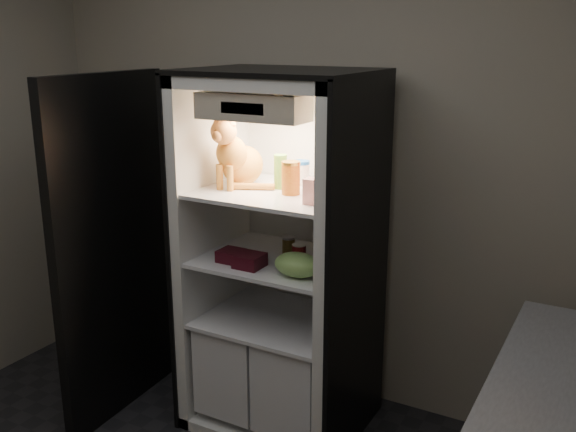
% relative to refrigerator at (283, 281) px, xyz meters
% --- Properties ---
extents(room_shell, '(3.60, 3.60, 3.60)m').
position_rel_refrigerator_xyz_m(room_shell, '(0.00, -1.38, 0.83)').
color(room_shell, white).
rests_on(room_shell, floor).
extents(refrigerator, '(0.90, 0.72, 1.88)m').
position_rel_refrigerator_xyz_m(refrigerator, '(0.00, 0.00, 0.00)').
color(refrigerator, white).
rests_on(refrigerator, floor).
extents(fridge_door, '(0.10, 0.87, 1.85)m').
position_rel_refrigerator_xyz_m(fridge_door, '(-0.85, -0.34, 0.12)').
color(fridge_door, black).
rests_on(fridge_door, floor).
extents(tabby_cat, '(0.32, 0.36, 0.39)m').
position_rel_refrigerator_xyz_m(tabby_cat, '(-0.22, -0.07, 0.64)').
color(tabby_cat, '#C26918').
rests_on(tabby_cat, refrigerator).
extents(parmesan_shaker, '(0.07, 0.07, 0.17)m').
position_rel_refrigerator_xyz_m(parmesan_shaker, '(-0.01, -0.01, 0.58)').
color(parmesan_shaker, '#27912A').
rests_on(parmesan_shaker, refrigerator).
extents(mayo_tub, '(0.09, 0.09, 0.12)m').
position_rel_refrigerator_xyz_m(mayo_tub, '(0.04, 0.12, 0.56)').
color(mayo_tub, white).
rests_on(mayo_tub, refrigerator).
extents(salsa_jar, '(0.09, 0.09, 0.16)m').
position_rel_refrigerator_xyz_m(salsa_jar, '(0.10, -0.09, 0.58)').
color(salsa_jar, maroon).
rests_on(salsa_jar, refrigerator).
extents(pepper_jar, '(0.13, 0.13, 0.22)m').
position_rel_refrigerator_xyz_m(pepper_jar, '(0.25, 0.04, 0.61)').
color(pepper_jar, '#9F2615').
rests_on(pepper_jar, refrigerator).
extents(cream_carton, '(0.07, 0.07, 0.12)m').
position_rel_refrigerator_xyz_m(cream_carton, '(0.27, -0.21, 0.56)').
color(cream_carton, white).
rests_on(cream_carton, refrigerator).
extents(soda_can_a, '(0.07, 0.07, 0.14)m').
position_rel_refrigerator_xyz_m(soda_can_a, '(0.19, 0.08, 0.22)').
color(soda_can_a, black).
rests_on(soda_can_a, refrigerator).
extents(soda_can_b, '(0.07, 0.07, 0.12)m').
position_rel_refrigerator_xyz_m(soda_can_b, '(0.27, -0.04, 0.21)').
color(soda_can_b, black).
rests_on(soda_can_b, refrigerator).
extents(soda_can_c, '(0.07, 0.07, 0.13)m').
position_rel_refrigerator_xyz_m(soda_can_c, '(0.18, -0.16, 0.21)').
color(soda_can_c, black).
rests_on(soda_can_c, refrigerator).
extents(condiment_jar, '(0.07, 0.07, 0.09)m').
position_rel_refrigerator_xyz_m(condiment_jar, '(0.02, 0.02, 0.19)').
color(condiment_jar, brown).
rests_on(condiment_jar, refrigerator).
extents(grape_bag, '(0.23, 0.17, 0.11)m').
position_rel_refrigerator_xyz_m(grape_bag, '(0.21, -0.24, 0.21)').
color(grape_bag, '#80B353').
rests_on(grape_bag, refrigerator).
extents(berry_box_left, '(0.12, 0.12, 0.06)m').
position_rel_refrigerator_xyz_m(berry_box_left, '(-0.17, -0.22, 0.18)').
color(berry_box_left, '#470B15').
rests_on(berry_box_left, refrigerator).
extents(berry_box_right, '(0.13, 0.13, 0.07)m').
position_rel_refrigerator_xyz_m(berry_box_right, '(-0.05, -0.24, 0.18)').
color(berry_box_right, '#470B15').
rests_on(berry_box_right, refrigerator).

